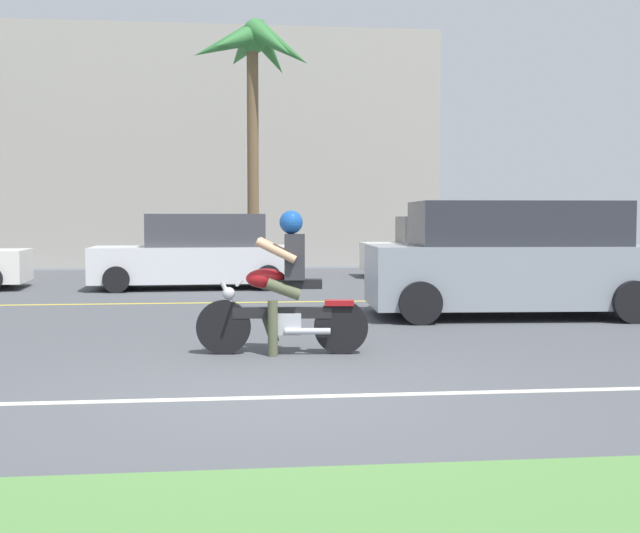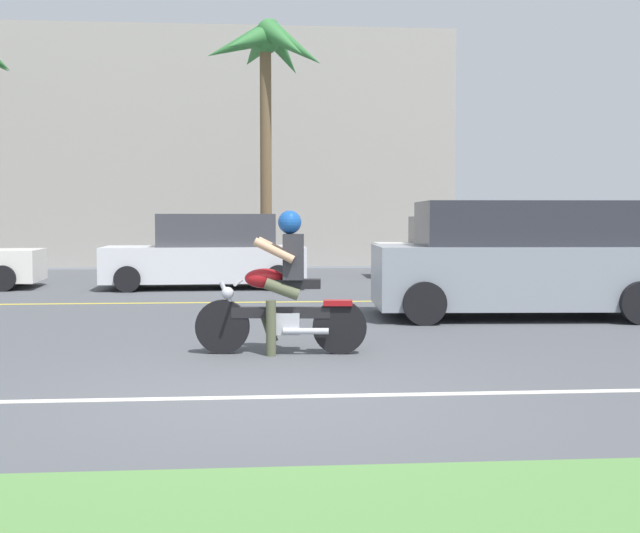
% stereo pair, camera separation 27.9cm
% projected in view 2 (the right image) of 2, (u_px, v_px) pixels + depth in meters
% --- Properties ---
extents(ground, '(56.00, 30.00, 0.04)m').
position_uv_depth(ground, '(261.00, 345.00, 9.99)').
color(ground, '#4C4F54').
extents(lane_line_near, '(50.40, 0.12, 0.01)m').
position_uv_depth(lane_line_near, '(263.00, 397.00, 6.95)').
color(lane_line_near, silver).
rests_on(lane_line_near, ground).
extents(lane_line_far, '(50.40, 0.12, 0.01)m').
position_uv_depth(lane_line_far, '(259.00, 302.00, 14.85)').
color(lane_line_far, yellow).
rests_on(lane_line_far, ground).
extents(motorcyclist, '(1.97, 0.64, 1.65)m').
position_uv_depth(motorcyclist, '(282.00, 294.00, 9.15)').
color(motorcyclist, black).
rests_on(motorcyclist, ground).
extents(suv_nearby, '(4.70, 2.32, 1.83)m').
position_uv_depth(suv_nearby, '(519.00, 261.00, 12.60)').
color(suv_nearby, '#8C939E').
rests_on(suv_nearby, ground).
extents(parked_car_1, '(4.51, 2.12, 1.66)m').
position_uv_depth(parked_car_1, '(208.00, 254.00, 17.91)').
color(parked_car_1, silver).
rests_on(parked_car_1, ground).
extents(parked_car_2, '(3.66, 1.92, 1.61)m').
position_uv_depth(parked_car_2, '(446.00, 249.00, 21.24)').
color(parked_car_2, white).
rests_on(parked_car_2, ground).
extents(palm_tree_1, '(3.35, 3.18, 6.93)m').
position_uv_depth(palm_tree_1, '(267.00, 59.00, 21.37)').
color(palm_tree_1, brown).
rests_on(palm_tree_1, ground).
extents(building_far, '(19.86, 4.00, 7.74)m').
position_uv_depth(building_far, '(157.00, 151.00, 27.39)').
color(building_far, '#A8A399').
rests_on(building_far, ground).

